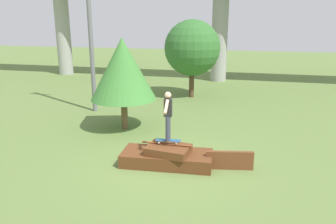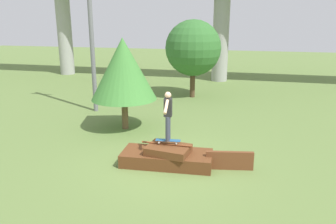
# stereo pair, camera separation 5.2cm
# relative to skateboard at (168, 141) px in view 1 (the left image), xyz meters

# --- Properties ---
(ground_plane) EXTENTS (80.00, 80.00, 0.00)m
(ground_plane) POSITION_rel_skateboard_xyz_m (-0.02, -0.04, -0.74)
(ground_plane) COLOR olive
(scrap_pile) EXTENTS (2.73, 1.31, 0.67)m
(scrap_pile) POSITION_rel_skateboard_xyz_m (-0.01, -0.05, -0.49)
(scrap_pile) COLOR #5B3319
(scrap_pile) RESTS_ON ground_plane
(scrap_plank_loose) EXTENTS (1.35, 0.37, 0.54)m
(scrap_plank_loose) POSITION_rel_skateboard_xyz_m (1.80, 0.09, -0.47)
(scrap_plank_loose) COLOR brown
(scrap_plank_loose) RESTS_ON ground_plane
(skateboard) EXTENTS (0.75, 0.26, 0.09)m
(skateboard) POSITION_rel_skateboard_xyz_m (0.00, 0.00, 0.00)
(skateboard) COLOR #23517F
(skateboard) RESTS_ON scrap_pile
(skater) EXTENTS (0.24, 1.14, 1.44)m
(skater) POSITION_rel_skateboard_xyz_m (-0.00, -0.00, 0.84)
(skater) COLOR #383D4C
(skater) RESTS_ON skateboard
(utility_pole) EXTENTS (1.30, 0.20, 8.05)m
(utility_pole) POSITION_rel_skateboard_xyz_m (-4.82, 4.95, 3.41)
(utility_pole) COLOR slate
(utility_pole) RESTS_ON ground_plane
(tree_behind_left) EXTENTS (2.52, 2.52, 3.54)m
(tree_behind_left) POSITION_rel_skateboard_xyz_m (-2.48, 2.82, 1.62)
(tree_behind_left) COLOR brown
(tree_behind_left) RESTS_ON ground_plane
(tree_behind_right) EXTENTS (3.02, 3.02, 4.22)m
(tree_behind_right) POSITION_rel_skateboard_xyz_m (-0.93, 8.98, 1.96)
(tree_behind_right) COLOR #4C3823
(tree_behind_right) RESTS_ON ground_plane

